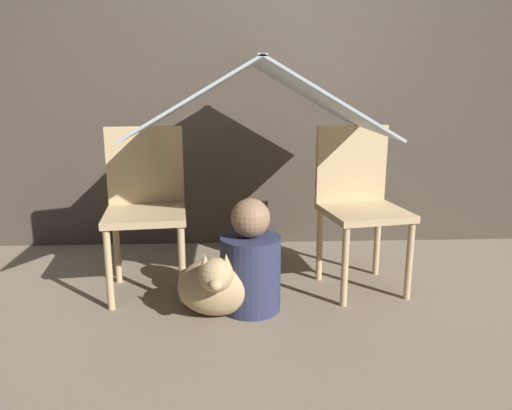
{
  "coord_description": "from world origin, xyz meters",
  "views": [
    {
      "loc": [
        -0.12,
        -2.38,
        1.13
      ],
      "look_at": [
        0.0,
        0.2,
        0.49
      ],
      "focal_mm": 35.0,
      "sensor_mm": 36.0,
      "label": 1
    }
  ],
  "objects": [
    {
      "name": "ground_plane",
      "position": [
        0.0,
        0.0,
        0.0
      ],
      "size": [
        8.8,
        8.8,
        0.0
      ],
      "primitive_type": "plane",
      "color": "gray"
    },
    {
      "name": "person_front",
      "position": [
        -0.04,
        -0.03,
        0.24
      ],
      "size": [
        0.3,
        0.3,
        0.58
      ],
      "color": "#2D3351",
      "rests_on": "ground_plane"
    },
    {
      "name": "sheet_canopy",
      "position": [
        0.0,
        0.2,
        1.07
      ],
      "size": [
        1.18,
        1.16,
        0.35
      ],
      "color": "silver"
    },
    {
      "name": "dog",
      "position": [
        -0.2,
        -0.11,
        0.17
      ],
      "size": [
        0.39,
        0.38,
        0.37
      ],
      "color": "tan",
      "rests_on": "ground_plane"
    },
    {
      "name": "chair_right",
      "position": [
        0.57,
        0.27,
        0.5
      ],
      "size": [
        0.49,
        0.49,
        0.89
      ],
      "rotation": [
        0.0,
        0.0,
        0.19
      ],
      "color": "#D1B27F",
      "rests_on": "ground_plane"
    },
    {
      "name": "wall_back",
      "position": [
        0.0,
        1.07,
        1.25
      ],
      "size": [
        7.0,
        0.05,
        2.5
      ],
      "color": "#4C4238",
      "rests_on": "ground_plane"
    },
    {
      "name": "chair_left",
      "position": [
        -0.6,
        0.27,
        0.5
      ],
      "size": [
        0.46,
        0.46,
        0.89
      ],
      "rotation": [
        0.0,
        0.0,
        0.11
      ],
      "color": "#D1B27F",
      "rests_on": "ground_plane"
    },
    {
      "name": "floor_cushion",
      "position": [
        -0.21,
        0.15,
        0.05
      ],
      "size": [
        0.35,
        0.28,
        0.1
      ],
      "color": "#E5CC66",
      "rests_on": "ground_plane"
    }
  ]
}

